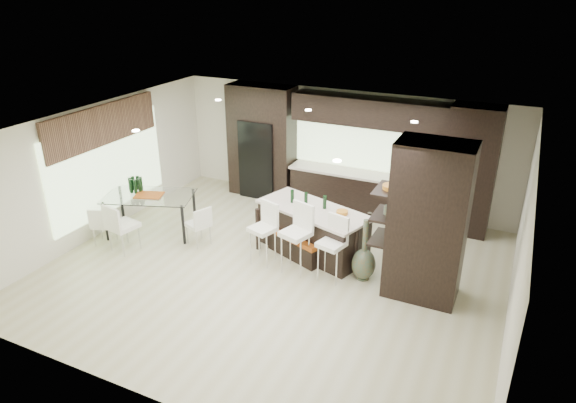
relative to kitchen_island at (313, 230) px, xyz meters
The scene contains 22 objects.
ground 1.13m from the kitchen_island, 110.53° to the right, with size 8.00×8.00×0.00m, color #C1BB94.
back_wall 2.71m from the kitchen_island, 98.09° to the left, with size 8.00×0.02×2.70m, color silver.
left_wall 4.55m from the kitchen_island, 167.54° to the right, with size 0.02×7.00×2.70m, color silver.
right_wall 3.87m from the kitchen_island, 14.82° to the right, with size 0.02×7.00×2.70m, color silver.
ceiling 2.46m from the kitchen_island, 110.53° to the right, with size 8.00×7.00×0.02m, color white.
window_left 4.48m from the kitchen_island, 169.98° to the right, with size 0.04×3.20×1.90m, color #B2D199.
window_back 2.73m from the kitchen_island, 84.53° to the left, with size 3.40×0.04×1.20m, color #B2D199.
stone_accent 4.71m from the kitchen_island, 169.91° to the right, with size 0.08×3.00×0.80m, color brown.
ceiling_spots 2.36m from the kitchen_island, 116.83° to the right, with size 4.00×3.00×0.02m, color white.
back_cabinetry 2.38m from the kitchen_island, 86.39° to the left, with size 6.80×0.68×2.70m, color black.
refrigerator 3.16m from the kitchen_island, 136.35° to the left, with size 0.90×0.68×1.90m, color black.
partition_column 2.47m from the kitchen_island, 14.12° to the right, with size 1.20×0.80×2.70m, color black.
kitchen_island is the anchor object (origin of this frame).
stool_left 1.04m from the kitchen_island, 130.76° to the right, with size 0.43×0.43×0.97m, color white.
stool_mid 0.81m from the kitchen_island, 90.00° to the right, with size 0.46×0.46×1.05m, color white.
stool_right 1.04m from the kitchen_island, 49.23° to the right, with size 0.43×0.43×0.96m, color white.
bench 0.41m from the kitchen_island, 124.51° to the right, with size 1.22×0.47×0.47m, color black.
floor_vase 1.33m from the kitchen_island, 23.85° to the right, with size 0.43×0.43×1.17m, color #47503A, non-canonical shape.
dining_table 3.44m from the kitchen_island, 168.24° to the right, with size 1.78×1.00×0.86m, color white.
chair_near 3.70m from the kitchen_island, 155.53° to the right, with size 0.50×0.50×0.93m, color white.
chair_far 4.20m from the kitchen_island, 159.27° to the right, with size 0.41×0.41×0.75m, color white.
chair_end 2.30m from the kitchen_island, 162.26° to the right, with size 0.42×0.42×0.77m, color white.
Camera 1 is at (3.73, -7.30, 5.00)m, focal length 32.00 mm.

